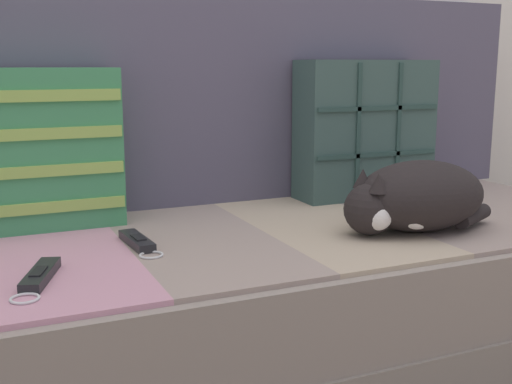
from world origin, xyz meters
The scene contains 8 objects.
ground_plane centered at (0.00, 0.00, 0.00)m, with size 14.00×14.00×0.00m, color #7A6651.
couch centered at (0.00, 0.13, 0.17)m, with size 2.01×0.83×0.34m.
sofa_backrest centered at (0.00, 0.48, 0.62)m, with size 1.97×0.14×0.56m.
throw_pillow_quilted centered at (0.43, 0.33, 0.53)m, with size 0.40×0.14×0.39m.
throw_pillow_striped centered at (-0.49, 0.33, 0.52)m, with size 0.44×0.14×0.37m.
sleeping_cat centered at (0.31, -0.05, 0.41)m, with size 0.39×0.22×0.16m.
game_remote_near centered at (-0.50, -0.07, 0.34)m, with size 0.11×0.21×0.02m.
game_remote_far centered at (-0.29, 0.08, 0.34)m, with size 0.06×0.20×0.02m.
Camera 1 is at (-0.60, -1.21, 0.71)m, focal length 45.00 mm.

